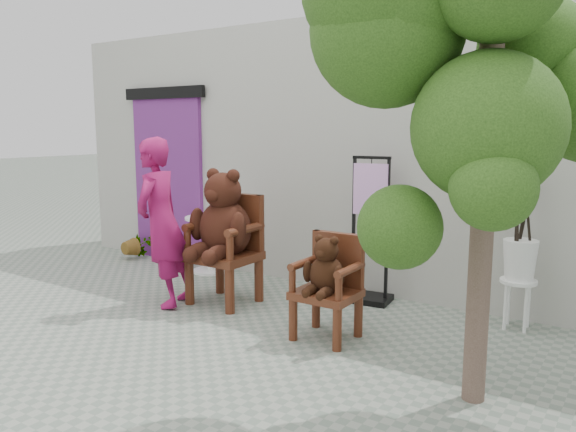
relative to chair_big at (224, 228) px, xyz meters
The scene contains 11 objects.
ground_plane 2.03m from the chair_big, 53.13° to the right, with size 60.00×60.00×0.00m, color gray.
back_wall 2.08m from the chair_big, 55.04° to the left, with size 9.00×1.00×3.00m, color #ACABA1.
doorway 2.20m from the chair_big, 150.05° to the left, with size 1.40×0.11×2.33m.
chair_big is the anchor object (origin of this frame).
chair_small 1.42m from the chair_big, 11.26° to the right, with size 0.51×0.49×0.90m.
person 0.62m from the chair_big, 139.99° to the right, with size 0.62×0.41×1.70m, color #8E114C.
cafe_table 1.33m from the chair_big, 138.29° to the left, with size 0.60×0.60×0.70m.
display_stand 1.51m from the chair_big, 34.68° to the left, with size 0.49×0.40×1.51m.
stool_bucket 2.83m from the chair_big, 17.62° to the left, with size 0.32×0.32×1.45m.
tree 3.10m from the chair_big, 20.58° to the right, with size 1.99×1.63×3.14m.
potted_plant 2.50m from the chair_big, 159.44° to the left, with size 0.38×0.33×0.42m, color #1C3D10.
Camera 1 is at (2.53, -2.84, 1.80)m, focal length 35.00 mm.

